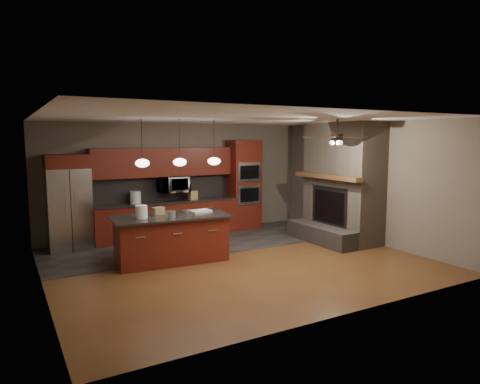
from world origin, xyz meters
TOP-DOWN VIEW (x-y plane):
  - ground at (0.00, 0.00)m, footprint 7.00×7.00m
  - ceiling at (0.00, 0.00)m, footprint 7.00×6.00m
  - back_wall at (0.00, 3.00)m, footprint 7.00×0.02m
  - right_wall at (3.50, 0.00)m, footprint 0.02×6.00m
  - left_wall at (-3.50, 0.00)m, footprint 0.02×6.00m
  - slate_tile_patch at (0.00, 1.80)m, footprint 7.00×2.40m
  - fireplace_column at (3.04, 0.40)m, footprint 1.30×2.10m
  - back_cabinetry at (-0.48, 2.74)m, footprint 3.59×0.64m
  - oven_tower at (1.70, 2.69)m, footprint 0.80×0.63m
  - microwave at (-0.27, 2.75)m, footprint 0.73×0.41m
  - refrigerator at (-2.74, 2.62)m, footprint 0.89×0.75m
  - kitchen_island at (-1.13, 0.64)m, footprint 2.33×1.20m
  - white_bucket at (-1.71, 0.66)m, footprint 0.28×0.28m
  - paint_can at (-1.22, 0.42)m, footprint 0.24×0.24m
  - paint_tray at (-0.45, 0.75)m, footprint 0.44×0.33m
  - cardboard_box at (-1.30, 0.90)m, footprint 0.25×0.20m
  - counter_bucket at (-1.25, 2.70)m, footprint 0.27×0.27m
  - counter_box at (0.20, 2.65)m, footprint 0.21×0.17m
  - pendant_left at (-1.65, 0.70)m, footprint 0.26×0.26m
  - pendant_center at (-0.90, 0.70)m, footprint 0.26×0.26m
  - pendant_right at (-0.15, 0.70)m, footprint 0.26×0.26m
  - ceiling_fan at (1.80, -0.80)m, footprint 1.27×1.33m

SIDE VIEW (x-z plane):
  - ground at x=0.00m, z-range 0.00..0.00m
  - slate_tile_patch at x=0.00m, z-range 0.00..0.01m
  - kitchen_island at x=-1.13m, z-range 0.00..0.92m
  - back_cabinetry at x=-0.48m, z-range -0.21..1.99m
  - paint_tray at x=-0.45m, z-range 0.92..0.96m
  - paint_can at x=-1.22m, z-range 0.92..1.05m
  - cardboard_box at x=-1.30m, z-range 0.92..1.06m
  - counter_box at x=0.20m, z-range 0.90..1.12m
  - white_bucket at x=-1.71m, z-range 0.92..1.16m
  - refrigerator at x=-2.74m, z-range 0.00..2.09m
  - counter_bucket at x=-1.25m, z-range 0.90..1.19m
  - oven_tower at x=1.70m, z-range 0.00..2.38m
  - fireplace_column at x=3.04m, z-range -0.10..2.70m
  - microwave at x=-0.27m, z-range 1.05..1.55m
  - back_wall at x=0.00m, z-range 0.00..2.80m
  - right_wall at x=3.50m, z-range 0.00..2.80m
  - left_wall at x=-3.50m, z-range 0.00..2.80m
  - pendant_left at x=-1.65m, z-range 1.51..2.42m
  - pendant_center at x=-0.90m, z-range 1.51..2.42m
  - pendant_right at x=-0.15m, z-range 1.51..2.42m
  - ceiling_fan at x=1.80m, z-range 2.25..2.66m
  - ceiling at x=0.00m, z-range 2.79..2.81m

